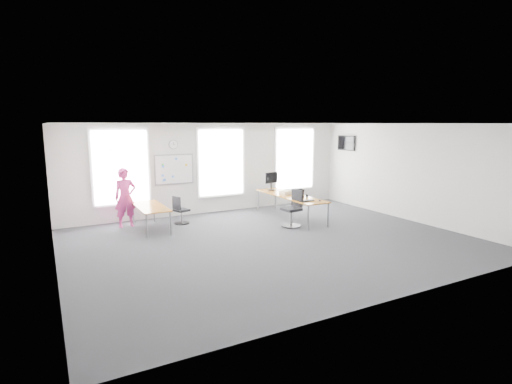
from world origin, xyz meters
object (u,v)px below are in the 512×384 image
chair_left (180,212)px  monitor (271,179)px  keyboard (307,201)px  person (125,198)px  headphones (305,196)px  desk_right (290,197)px  desk_left (150,208)px  chair_right (293,210)px

chair_left → monitor: size_ratio=1.39×
keyboard → monitor: (0.10, 2.23, 0.36)m
person → headphones: bearing=-26.1°
desk_right → keyboard: 1.12m
keyboard → monitor: bearing=82.4°
chair_left → keyboard: size_ratio=1.84×
headphones → monitor: size_ratio=0.28×
keyboard → monitor: 2.26m
desk_right → keyboard: keyboard is taller
desk_right → desk_left: bearing=170.6°
desk_right → chair_right: 1.03m
keyboard → headphones: bearing=54.7°
chair_left → monitor: monitor is taller
headphones → desk_right: bearing=122.6°
chair_left → monitor: bearing=-106.3°
desk_right → person: size_ratio=1.78×
chair_right → desk_right: bearing=145.4°
person → monitor: bearing=-7.7°
chair_right → chair_left: bearing=-129.2°
monitor → headphones: bearing=-98.0°
desk_left → headphones: 4.62m
desk_right → chair_right: bearing=-118.3°
person → monitor: (4.79, -0.28, 0.26)m
chair_left → person: size_ratio=0.49×
keyboard → headphones: size_ratio=2.69×
desk_left → keyboard: size_ratio=4.03×
chair_left → headphones: size_ratio=4.95×
person → keyboard: (4.68, -2.51, -0.10)m
keyboard → desk_right: bearing=77.5°
keyboard → person: bearing=146.9°
desk_left → monitor: (4.23, 0.41, 0.50)m
desk_left → person: 0.92m
desk_right → chair_left: 3.48m
desk_left → chair_left: bearing=14.7°
person → chair_right: bearing=-32.0°
desk_left → chair_left: (0.95, 0.25, -0.25)m
desk_right → desk_left: size_ratio=1.65×
desk_right → desk_left: desk_right is taller
desk_right → chair_right: size_ratio=2.88×
desk_right → headphones: (0.16, -0.59, 0.10)m
desk_left → person: (-0.55, 0.69, 0.24)m
chair_left → headphones: chair_left is taller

